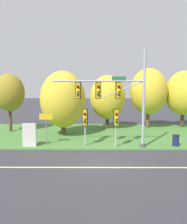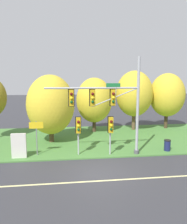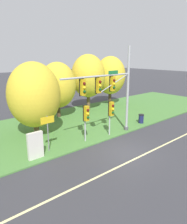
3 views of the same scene
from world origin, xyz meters
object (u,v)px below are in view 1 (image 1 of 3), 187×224
Objects in this scene: tree_nearest_road at (9,93)px; info_kiosk at (29,135)px; traffic_signal_mast at (116,95)px; tree_mid_verge at (148,91)px; trash_bin at (176,140)px; tree_tall_centre at (184,93)px; pedestrian_signal_near_kerb at (116,120)px; pedestrian_signal_further_along at (85,119)px; route_sign_post at (46,123)px; tree_behind_signpost at (108,97)px; tree_left_of_mast at (63,100)px.

info_kiosk is at bearing -57.41° from tree_nearest_road.
info_kiosk is (-7.03, 0.22, -3.30)m from traffic_signal_mast.
tree_mid_verge reaches higher than tree_nearest_road.
tree_tall_centre is at bearing 65.29° from trash_bin.
pedestrian_signal_further_along is (-2.51, 0.31, -0.02)m from pedestrian_signal_near_kerb.
tree_nearest_road is 3.29× the size of info_kiosk.
trash_bin is (-3.90, -8.48, -3.63)m from tree_tall_centre.
traffic_signal_mast is 3.22m from pedestrian_signal_further_along.
tree_nearest_road reaches higher than route_sign_post.
route_sign_post is at bearing -142.74° from tree_mid_verge.
pedestrian_signal_near_kerb is 0.50× the size of tree_nearest_road.
pedestrian_signal_further_along is at bearing -106.30° from tree_behind_signpost.
trash_bin is (5.20, -7.67, -3.16)m from tree_behind_signpost.
route_sign_post is 7.95m from tree_nearest_road.
tree_left_of_mast is at bearing 137.62° from traffic_signal_mast.
pedestrian_signal_further_along is 3.31m from route_sign_post.
pedestrian_signal_near_kerb is at bearing -118.14° from tree_mid_verge.
tree_behind_signpost is 4.93m from tree_mid_verge.
traffic_signal_mast reaches higher than tree_nearest_road.
trash_bin is at bearing -55.87° from tree_behind_signpost.
traffic_signal_mast is at bearing -6.14° from pedestrian_signal_further_along.
pedestrian_signal_near_kerb reaches higher than info_kiosk.
tree_left_of_mast reaches higher than pedestrian_signal_near_kerb.
tree_nearest_road is 1.01× the size of tree_behind_signpost.
pedestrian_signal_near_kerb is 0.48× the size of tree_left_of_mast.
tree_mid_verge is at bearing 61.86° from pedestrian_signal_near_kerb.
traffic_signal_mast reaches higher than route_sign_post.
pedestrian_signal_near_kerb is 6.75m from tree_left_of_mast.
tree_nearest_road is at bearing 122.59° from info_kiosk.
pedestrian_signal_near_kerb is at bearing -88.41° from tree_behind_signpost.
tree_nearest_road is 10.87m from tree_behind_signpost.
pedestrian_signal_further_along is at bearing -60.41° from tree_left_of_mast.
tree_tall_centre is at bearing 7.53° from tree_nearest_road.
pedestrian_signal_further_along is at bearing -35.56° from tree_nearest_road.
traffic_signal_mast is 9.78m from tree_mid_verge.
tree_mid_verge is 14.76m from info_kiosk.
traffic_signal_mast reaches higher than trash_bin.
tree_left_of_mast is (-2.36, 4.16, 1.37)m from pedestrian_signal_further_along.
tree_tall_centre is at bearing 44.98° from traffic_signal_mast.
tree_mid_verge is (4.85, 0.52, 0.67)m from tree_behind_signpost.
pedestrian_signal_further_along is 4.97m from tree_left_of_mast.
traffic_signal_mast is 6.59m from tree_left_of_mast.
tree_left_of_mast is (0.90, 3.73, 1.73)m from route_sign_post.
route_sign_post is (-5.75, 0.69, -2.38)m from traffic_signal_mast.
pedestrian_signal_near_kerb is 3.34× the size of trash_bin.
tree_nearest_road is (-10.92, 6.33, 1.96)m from pedestrian_signal_near_kerb.
pedestrian_signal_near_kerb is at bearing -2.18° from info_kiosk.
tree_behind_signpost is 0.88× the size of tree_mid_verge.
route_sign_post is 13.30m from tree_mid_verge.
info_kiosk is (-6.83, -7.87, -2.69)m from tree_behind_signpost.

